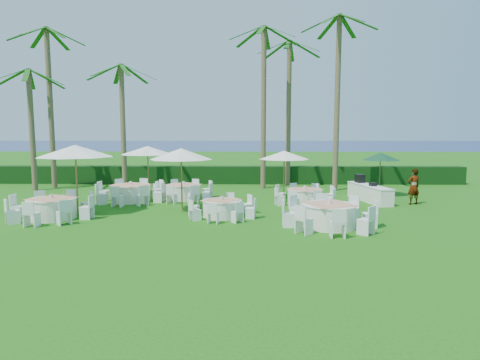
% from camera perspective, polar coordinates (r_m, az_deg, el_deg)
% --- Properties ---
extents(ground, '(120.00, 120.00, 0.00)m').
position_cam_1_polar(ground, '(16.12, -6.84, -5.83)').
color(ground, '#196110').
rests_on(ground, ground).
extents(hedge, '(34.00, 1.00, 1.20)m').
position_cam_1_polar(hedge, '(27.82, -3.52, 0.74)').
color(hedge, black).
rests_on(hedge, ground).
extents(ocean, '(260.00, 260.00, 0.00)m').
position_cam_1_polar(ocean, '(117.66, -0.10, 5.01)').
color(ocean, '#081055').
rests_on(ocean, ground).
extents(banquet_table_a, '(3.36, 3.36, 1.01)m').
position_cam_1_polar(banquet_table_a, '(18.12, -25.16, -3.60)').
color(banquet_table_a, white).
rests_on(banquet_table_a, ground).
extents(banquet_table_b, '(2.86, 2.86, 0.88)m').
position_cam_1_polar(banquet_table_b, '(16.75, -2.59, -3.99)').
color(banquet_table_b, white).
rests_on(banquet_table_b, ground).
extents(banquet_table_c, '(3.48, 3.48, 1.04)m').
position_cam_1_polar(banquet_table_c, '(15.30, 12.56, -4.86)').
color(banquet_table_c, white).
rests_on(banquet_table_c, ground).
extents(banquet_table_d, '(3.48, 3.48, 1.04)m').
position_cam_1_polar(banquet_table_d, '(21.21, -15.25, -1.74)').
color(banquet_table_d, white).
rests_on(banquet_table_d, ground).
extents(banquet_table_e, '(3.12, 3.12, 0.95)m').
position_cam_1_polar(banquet_table_e, '(21.36, -8.01, -1.62)').
color(banquet_table_e, white).
rests_on(banquet_table_e, ground).
extents(banquet_table_f, '(3.00, 3.00, 0.92)m').
position_cam_1_polar(banquet_table_f, '(19.96, 9.17, -2.28)').
color(banquet_table_f, white).
rests_on(banquet_table_f, ground).
extents(umbrella_a, '(3.27, 3.27, 2.98)m').
position_cam_1_polar(umbrella_a, '(18.68, -22.39, 3.84)').
color(umbrella_a, brown).
rests_on(umbrella_a, ground).
extents(umbrella_b, '(2.75, 2.75, 2.82)m').
position_cam_1_polar(umbrella_b, '(17.72, -8.37, 3.68)').
color(umbrella_b, brown).
rests_on(umbrella_b, ground).
extents(umbrella_c, '(3.04, 3.04, 2.74)m').
position_cam_1_polar(umbrella_c, '(23.41, -13.01, 4.13)').
color(umbrella_c, brown).
rests_on(umbrella_c, ground).
extents(umbrella_d, '(2.61, 2.61, 2.57)m').
position_cam_1_polar(umbrella_d, '(21.02, 6.30, 3.55)').
color(umbrella_d, brown).
rests_on(umbrella_d, ground).
extents(umbrella_green, '(2.11, 2.11, 2.41)m').
position_cam_1_polar(umbrella_green, '(23.39, 19.35, 3.18)').
color(umbrella_green, brown).
rests_on(umbrella_green, ground).
extents(buffet_table, '(1.43, 3.67, 1.28)m').
position_cam_1_polar(buffet_table, '(21.65, 17.85, -1.69)').
color(buffet_table, white).
rests_on(buffet_table, ground).
extents(staff_person, '(0.73, 0.57, 1.76)m').
position_cam_1_polar(staff_person, '(21.33, 23.47, -0.87)').
color(staff_person, gray).
rests_on(staff_person, ground).
extents(palm_a, '(4.22, 4.38, 9.96)m').
position_cam_1_polar(palm_a, '(28.10, -25.39, 10.07)').
color(palm_a, brown).
rests_on(palm_a, ground).
extents(palm_b, '(4.40, 4.02, 7.76)m').
position_cam_1_polar(palm_b, '(26.61, -16.33, 8.24)').
color(palm_b, brown).
rests_on(palm_b, ground).
extents(palm_c, '(4.23, 4.38, 9.96)m').
position_cam_1_polar(palm_c, '(25.27, 3.37, 11.15)').
color(palm_c, brown).
rests_on(palm_c, ground).
extents(palm_d, '(4.26, 4.37, 9.48)m').
position_cam_1_polar(palm_d, '(27.08, 6.94, 10.29)').
color(palm_d, brown).
rests_on(palm_d, ground).
extents(palm_e, '(4.40, 4.17, 10.38)m').
position_cam_1_polar(palm_e, '(24.99, 13.67, 11.52)').
color(palm_e, brown).
rests_on(palm_e, ground).
extents(palm_f, '(4.40, 4.17, 7.27)m').
position_cam_1_polar(palm_f, '(27.27, -27.54, 7.18)').
color(palm_f, brown).
rests_on(palm_f, ground).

